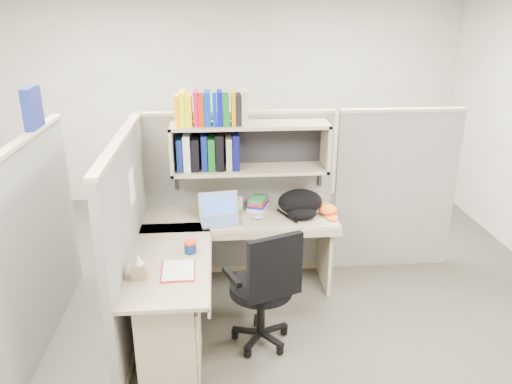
{
  "coord_description": "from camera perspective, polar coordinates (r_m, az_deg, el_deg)",
  "views": [
    {
      "loc": [
        -0.19,
        -3.59,
        2.53
      ],
      "look_at": [
        0.12,
        0.25,
        1.08
      ],
      "focal_mm": 35.0,
      "sensor_mm": 36.0,
      "label": 1
    }
  ],
  "objects": [
    {
      "name": "ground",
      "position": [
        4.4,
        -1.33,
        -14.57
      ],
      "size": [
        6.0,
        6.0,
        0.0
      ],
      "primitive_type": "plane",
      "color": "#332F27",
      "rests_on": "ground"
    },
    {
      "name": "room_shell",
      "position": [
        3.71,
        -1.54,
        6.35
      ],
      "size": [
        6.0,
        6.0,
        6.0
      ],
      "color": "#ABA59A",
      "rests_on": "ground"
    },
    {
      "name": "cubicle",
      "position": [
        4.36,
        -6.6,
        -1.41
      ],
      "size": [
        3.79,
        1.84,
        1.95
      ],
      "color": "slate",
      "rests_on": "ground"
    },
    {
      "name": "desk",
      "position": [
        3.92,
        -7.24,
        -11.89
      ],
      "size": [
        1.74,
        1.75,
        0.73
      ],
      "color": "gray",
      "rests_on": "ground"
    },
    {
      "name": "laptop",
      "position": [
        4.37,
        -4.09,
        -1.99
      ],
      "size": [
        0.4,
        0.4,
        0.25
      ],
      "primitive_type": null,
      "rotation": [
        0.0,
        0.0,
        0.14
      ],
      "color": "#AAAAAE",
      "rests_on": "desk"
    },
    {
      "name": "backpack",
      "position": [
        4.51,
        5.18,
        -1.4
      ],
      "size": [
        0.44,
        0.37,
        0.24
      ],
      "primitive_type": null,
      "rotation": [
        0.0,
        0.0,
        0.14
      ],
      "color": "black",
      "rests_on": "desk"
    },
    {
      "name": "orange_cap",
      "position": [
        4.61,
        8.19,
        -2.0
      ],
      "size": [
        0.2,
        0.23,
        0.09
      ],
      "primitive_type": null,
      "rotation": [
        0.0,
        0.0,
        0.19
      ],
      "color": "orange",
      "rests_on": "desk"
    },
    {
      "name": "snack_canister",
      "position": [
        3.91,
        -7.53,
        -6.22
      ],
      "size": [
        0.1,
        0.1,
        0.1
      ],
      "color": "#0D214F",
      "rests_on": "desk"
    },
    {
      "name": "tissue_box",
      "position": [
        3.62,
        -13.21,
        -8.28
      ],
      "size": [
        0.12,
        0.12,
        0.18
      ],
      "primitive_type": null,
      "rotation": [
        0.0,
        0.0,
        0.05
      ],
      "color": "#A2855B",
      "rests_on": "desk"
    },
    {
      "name": "mouse",
      "position": [
        4.47,
        0.28,
        -2.89
      ],
      "size": [
        0.11,
        0.08,
        0.04
      ],
      "primitive_type": "ellipsoid",
      "rotation": [
        0.0,
        0.0,
        0.19
      ],
      "color": "#869CBE",
      "rests_on": "desk"
    },
    {
      "name": "paper_cup",
      "position": [
        4.71,
        -1.94,
        -1.25
      ],
      "size": [
        0.08,
        0.08,
        0.1
      ],
      "primitive_type": "cylinder",
      "rotation": [
        0.0,
        0.0,
        -0.12
      ],
      "color": "white",
      "rests_on": "desk"
    },
    {
      "name": "book_stack",
      "position": [
        4.7,
        0.2,
        -1.23
      ],
      "size": [
        0.23,
        0.26,
        0.11
      ],
      "primitive_type": null,
      "rotation": [
        0.0,
        0.0,
        -0.37
      ],
      "color": "gray",
      "rests_on": "desk"
    },
    {
      "name": "loose_paper",
      "position": [
        3.7,
        -8.88,
        -8.78
      ],
      "size": [
        0.23,
        0.31,
        0.0
      ],
      "primitive_type": null,
      "rotation": [
        0.0,
        0.0,
        0.03
      ],
      "color": "silver",
      "rests_on": "desk"
    },
    {
      "name": "task_chair",
      "position": [
        3.93,
        0.87,
        -12.87
      ],
      "size": [
        0.59,
        0.55,
        1.03
      ],
      "color": "black",
      "rests_on": "ground"
    }
  ]
}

